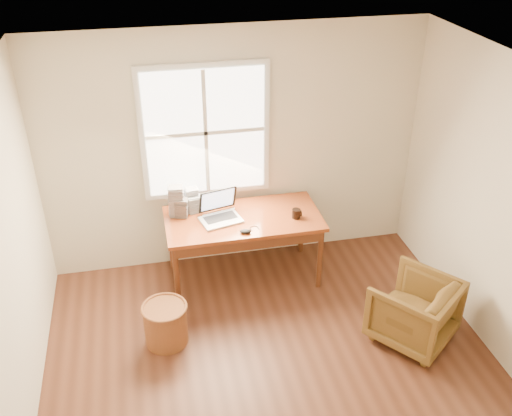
{
  "coord_description": "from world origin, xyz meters",
  "views": [
    {
      "loc": [
        -0.93,
        -3.13,
        3.78
      ],
      "look_at": [
        0.1,
        1.65,
        0.93
      ],
      "focal_mm": 40.0,
      "sensor_mm": 36.0,
      "label": 1
    }
  ],
  "objects_px": {
    "desk": "(243,219)",
    "cd_stack_a": "(192,199)",
    "wicker_stool": "(166,324)",
    "armchair": "(414,310)",
    "laptop": "(220,209)",
    "coffee_mug": "(296,214)"
  },
  "relations": [
    {
      "from": "armchair",
      "to": "cd_stack_a",
      "type": "bearing_deg",
      "value": -77.53
    },
    {
      "from": "armchair",
      "to": "cd_stack_a",
      "type": "xyz_separation_m",
      "value": [
        -1.85,
        1.52,
        0.56
      ]
    },
    {
      "from": "desk",
      "to": "laptop",
      "type": "distance_m",
      "value": 0.29
    },
    {
      "from": "armchair",
      "to": "wicker_stool",
      "type": "relative_size",
      "value": 1.75
    },
    {
      "from": "armchair",
      "to": "laptop",
      "type": "bearing_deg",
      "value": -75.85
    },
    {
      "from": "desk",
      "to": "wicker_stool",
      "type": "height_order",
      "value": "desk"
    },
    {
      "from": "wicker_stool",
      "to": "laptop",
      "type": "xyz_separation_m",
      "value": [
        0.66,
        0.81,
        0.69
      ]
    },
    {
      "from": "desk",
      "to": "laptop",
      "type": "bearing_deg",
      "value": -174.4
    },
    {
      "from": "desk",
      "to": "laptop",
      "type": "xyz_separation_m",
      "value": [
        -0.23,
        -0.02,
        0.16
      ]
    },
    {
      "from": "wicker_stool",
      "to": "armchair",
      "type": "bearing_deg",
      "value": -10.66
    },
    {
      "from": "wicker_stool",
      "to": "coffee_mug",
      "type": "height_order",
      "value": "coffee_mug"
    },
    {
      "from": "armchair",
      "to": "laptop",
      "type": "distance_m",
      "value": 2.09
    },
    {
      "from": "desk",
      "to": "coffee_mug",
      "type": "height_order",
      "value": "coffee_mug"
    },
    {
      "from": "armchair",
      "to": "coffee_mug",
      "type": "height_order",
      "value": "coffee_mug"
    },
    {
      "from": "desk",
      "to": "cd_stack_a",
      "type": "distance_m",
      "value": 0.58
    },
    {
      "from": "coffee_mug",
      "to": "cd_stack_a",
      "type": "xyz_separation_m",
      "value": [
        -1.02,
        0.39,
        0.08
      ]
    },
    {
      "from": "coffee_mug",
      "to": "desk",
      "type": "bearing_deg",
      "value": 145.75
    },
    {
      "from": "laptop",
      "to": "cd_stack_a",
      "type": "relative_size",
      "value": 1.56
    },
    {
      "from": "laptop",
      "to": "armchair",
      "type": "bearing_deg",
      "value": -51.44
    },
    {
      "from": "desk",
      "to": "wicker_stool",
      "type": "xyz_separation_m",
      "value": [
        -0.9,
        -0.83,
        -0.53
      ]
    },
    {
      "from": "armchair",
      "to": "wicker_stool",
      "type": "xyz_separation_m",
      "value": [
        -2.25,
        0.42,
        -0.12
      ]
    },
    {
      "from": "desk",
      "to": "coffee_mug",
      "type": "xyz_separation_m",
      "value": [
        0.53,
        -0.12,
        0.07
      ]
    }
  ]
}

